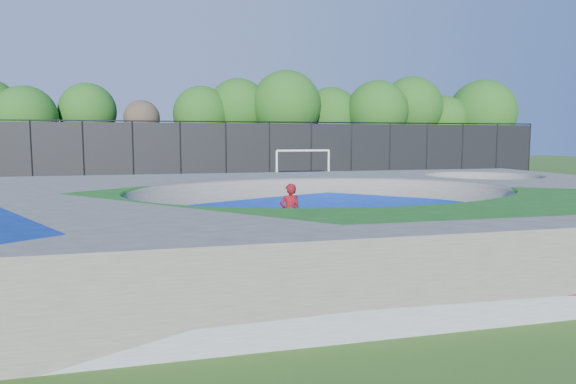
# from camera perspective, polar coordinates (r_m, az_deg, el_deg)

# --- Properties ---
(ground) EXTENTS (120.00, 120.00, 0.00)m
(ground) POSITION_cam_1_polar(r_m,az_deg,el_deg) (14.59, 4.05, -5.47)
(ground) COLOR #2F5918
(ground) RESTS_ON ground
(skate_deck) EXTENTS (22.00, 14.00, 1.50)m
(skate_deck) POSITION_cam_1_polar(r_m,az_deg,el_deg) (14.46, 4.07, -2.55)
(skate_deck) COLOR gray
(skate_deck) RESTS_ON ground
(skater) EXTENTS (0.61, 0.41, 1.65)m
(skater) POSITION_cam_1_polar(r_m,az_deg,el_deg) (14.30, 0.23, -2.34)
(skater) COLOR red
(skater) RESTS_ON ground
(skateboard) EXTENTS (0.80, 0.30, 0.05)m
(skateboard) POSITION_cam_1_polar(r_m,az_deg,el_deg) (14.44, 0.23, -5.47)
(skateboard) COLOR black
(skateboard) RESTS_ON ground
(soccer_goal) EXTENTS (3.36, 0.12, 2.22)m
(soccer_goal) POSITION_cam_1_polar(r_m,az_deg,el_deg) (30.77, 1.69, 3.47)
(soccer_goal) COLOR white
(soccer_goal) RESTS_ON ground
(fence) EXTENTS (48.09, 0.09, 4.04)m
(fence) POSITION_cam_1_polar(r_m,az_deg,el_deg) (34.87, -6.91, 4.64)
(fence) COLOR black
(fence) RESTS_ON ground
(treeline) EXTENTS (52.88, 7.40, 8.12)m
(treeline) POSITION_cam_1_polar(r_m,az_deg,el_deg) (40.22, -5.41, 8.85)
(treeline) COLOR #4D3E26
(treeline) RESTS_ON ground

